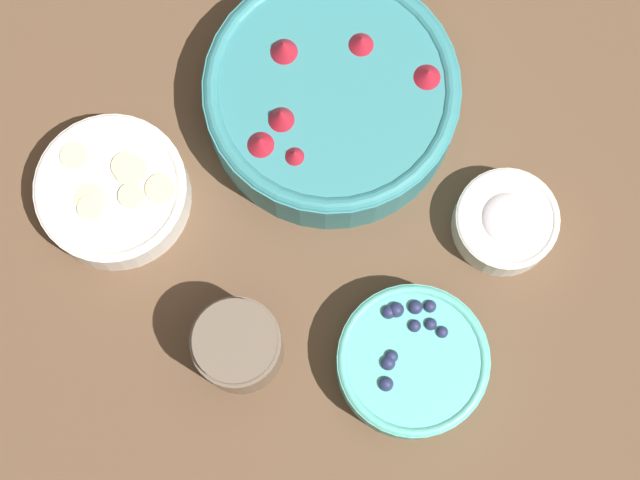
{
  "coord_description": "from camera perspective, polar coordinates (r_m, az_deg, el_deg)",
  "views": [
    {
      "loc": [
        -0.03,
        -0.2,
        1.1
      ],
      "look_at": [
        0.05,
        0.01,
        0.04
      ],
      "focal_mm": 60.0,
      "sensor_mm": 36.0,
      "label": 1
    }
  ],
  "objects": [
    {
      "name": "ground_plane",
      "position": [
        1.12,
        -2.09,
        -1.75
      ],
      "size": [
        4.0,
        4.0,
        0.0
      ],
      "primitive_type": "plane",
      "color": "brown"
    },
    {
      "name": "jar_chocolate",
      "position": [
        1.07,
        -4.37,
        -5.69
      ],
      "size": [
        0.09,
        0.09,
        0.09
      ],
      "color": "brown",
      "rests_on": "ground_plane"
    },
    {
      "name": "bowl_strawberries",
      "position": [
        1.13,
        0.6,
        7.67
      ],
      "size": [
        0.27,
        0.27,
        0.09
      ],
      "color": "teal",
      "rests_on": "ground_plane"
    },
    {
      "name": "bowl_bananas",
      "position": [
        1.13,
        -10.98,
        2.57
      ],
      "size": [
        0.16,
        0.16,
        0.05
      ],
      "color": "white",
      "rests_on": "ground_plane"
    },
    {
      "name": "bowl_blueberries",
      "position": [
        1.08,
        4.93,
        -6.48
      ],
      "size": [
        0.15,
        0.15,
        0.06
      ],
      "color": "#56B7A8",
      "rests_on": "ground_plane"
    },
    {
      "name": "bowl_cream",
      "position": [
        1.12,
        9.88,
        0.98
      ],
      "size": [
        0.11,
        0.11,
        0.05
      ],
      "color": "silver",
      "rests_on": "ground_plane"
    }
  ]
}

